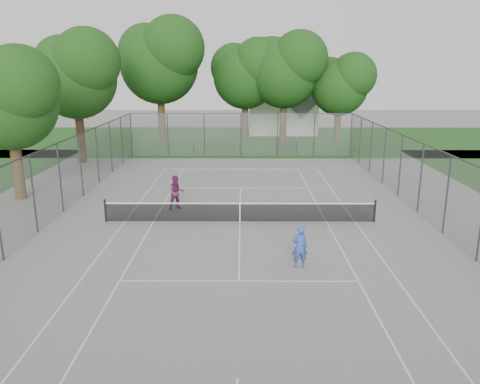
{
  "coord_description": "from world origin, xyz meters",
  "views": [
    {
      "loc": [
        0.11,
        -21.14,
        7.13
      ],
      "look_at": [
        0.0,
        1.0,
        1.2
      ],
      "focal_mm": 35.0,
      "sensor_mm": 36.0,
      "label": 1
    }
  ],
  "objects_px": {
    "girl_player": "(300,247)",
    "woman_player": "(177,193)",
    "tennis_net": "(240,211)",
    "house": "(282,100)"
  },
  "relations": [
    {
      "from": "girl_player",
      "to": "woman_player",
      "type": "xyz_separation_m",
      "value": [
        -5.48,
        7.22,
        0.1
      ]
    },
    {
      "from": "tennis_net",
      "to": "girl_player",
      "type": "relative_size",
      "value": 8.13
    },
    {
      "from": "tennis_net",
      "to": "house",
      "type": "height_order",
      "value": "house"
    },
    {
      "from": "girl_player",
      "to": "woman_player",
      "type": "distance_m",
      "value": 9.06
    },
    {
      "from": "girl_player",
      "to": "house",
      "type": "bearing_deg",
      "value": -101.41
    },
    {
      "from": "tennis_net",
      "to": "house",
      "type": "relative_size",
      "value": 1.42
    },
    {
      "from": "tennis_net",
      "to": "woman_player",
      "type": "height_order",
      "value": "woman_player"
    },
    {
      "from": "woman_player",
      "to": "girl_player",
      "type": "bearing_deg",
      "value": -75.73
    },
    {
      "from": "house",
      "to": "woman_player",
      "type": "distance_m",
      "value": 30.33
    },
    {
      "from": "house",
      "to": "woman_player",
      "type": "height_order",
      "value": "house"
    }
  ]
}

